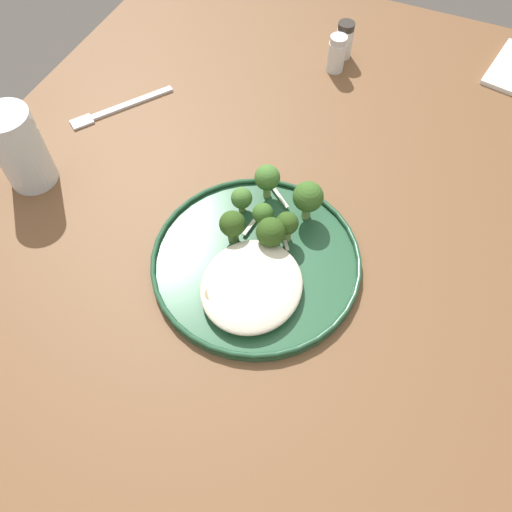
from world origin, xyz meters
name	(u,v)px	position (x,y,z in m)	size (l,w,h in m)	color
ground	(253,410)	(0.00, 0.00, 0.00)	(6.00, 6.00, 0.00)	#47423D
wooden_dining_table	(250,285)	(0.00, 0.00, 0.66)	(1.40, 1.00, 0.74)	brown
dinner_plate	(256,261)	(-0.01, -0.01, 0.75)	(0.29, 0.29, 0.02)	#235133
noodle_bed	(252,285)	(-0.05, -0.03, 0.76)	(0.15, 0.13, 0.03)	beige
seared_scallop_front_small	(255,289)	(-0.06, -0.03, 0.76)	(0.03, 0.03, 0.01)	#DBB77A
seared_scallop_left_edge	(270,282)	(-0.04, -0.05, 0.76)	(0.02, 0.02, 0.01)	#E5C689
seared_scallop_rear_pale	(243,270)	(-0.03, -0.01, 0.76)	(0.04, 0.04, 0.01)	beige
seared_scallop_on_noodles	(214,297)	(-0.09, 0.01, 0.76)	(0.02, 0.02, 0.02)	#DBB77A
seared_scallop_tilted_round	(259,306)	(-0.08, -0.05, 0.76)	(0.02, 0.02, 0.01)	#E5C689
broccoli_floret_split_head	(287,225)	(0.04, -0.04, 0.78)	(0.03, 0.03, 0.05)	#89A356
broccoli_floret_near_rim	(308,197)	(0.09, -0.05, 0.79)	(0.04, 0.04, 0.07)	#89A356
broccoli_floret_right_tilted	(242,198)	(0.07, 0.04, 0.78)	(0.03, 0.03, 0.04)	#7A994C
broccoli_floret_small_sprig	(261,214)	(0.05, 0.00, 0.78)	(0.03, 0.03, 0.05)	#89A356
broccoli_floret_center_pile	(232,225)	(0.01, 0.03, 0.78)	(0.04, 0.04, 0.05)	#7A994C
broccoli_floret_left_leaning	(271,232)	(0.02, -0.02, 0.79)	(0.04, 0.04, 0.06)	#7A994C
broccoli_floret_tall_stalk	(267,178)	(0.10, 0.02, 0.79)	(0.04, 0.04, 0.06)	#89A356
onion_sliver_curled_piece	(252,224)	(0.04, 0.02, 0.75)	(0.04, 0.01, 0.00)	silver
onion_sliver_long_sliver	(279,196)	(0.11, 0.00, 0.75)	(0.05, 0.01, 0.00)	silver
onion_sliver_pale_crescent	(284,236)	(0.04, -0.03, 0.75)	(0.05, 0.01, 0.00)	silver
water_glass	(24,151)	(0.00, 0.37, 0.79)	(0.07, 0.07, 0.13)	silver
dinner_fork	(119,108)	(0.19, 0.33, 0.74)	(0.16, 0.12, 0.00)	silver
salt_shaker	(337,54)	(0.44, 0.02, 0.77)	(0.03, 0.03, 0.07)	white
pepper_shaker	(344,40)	(0.48, 0.02, 0.77)	(0.03, 0.03, 0.07)	white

